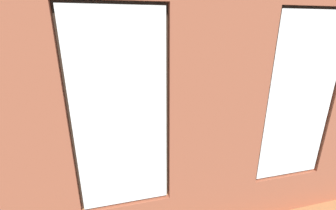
% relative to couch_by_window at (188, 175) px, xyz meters
% --- Properties ---
extents(ground_plane, '(6.98, 6.41, 0.10)m').
position_rel_couch_by_window_xyz_m(ground_plane, '(-0.09, -2.17, -0.38)').
color(ground_plane, '#99663D').
extents(brick_wall_with_windows, '(6.38, 0.30, 3.26)m').
position_rel_couch_by_window_xyz_m(brick_wall_with_windows, '(-0.09, 0.65, 1.28)').
color(brick_wall_with_windows, '#9E5138').
rests_on(brick_wall_with_windows, ground_plane).
extents(white_wall_right, '(0.10, 5.41, 3.26)m').
position_rel_couch_by_window_xyz_m(white_wall_right, '(3.05, -1.97, 1.30)').
color(white_wall_right, silver).
rests_on(white_wall_right, ground_plane).
extents(couch_by_window, '(1.91, 0.87, 0.80)m').
position_rel_couch_by_window_xyz_m(couch_by_window, '(0.00, 0.00, 0.00)').
color(couch_by_window, black).
rests_on(couch_by_window, ground_plane).
extents(couch_left, '(0.89, 1.95, 0.80)m').
position_rel_couch_by_window_xyz_m(couch_left, '(-2.58, -1.40, -0.00)').
color(couch_left, black).
rests_on(couch_left, ground_plane).
extents(coffee_table, '(1.52, 0.85, 0.44)m').
position_rel_couch_by_window_xyz_m(coffee_table, '(-0.19, -2.33, 0.06)').
color(coffee_table, olive).
rests_on(coffee_table, ground_plane).
extents(cup_ceramic, '(0.08, 0.08, 0.09)m').
position_rel_couch_by_window_xyz_m(cup_ceramic, '(0.27, -2.20, 0.16)').
color(cup_ceramic, '#33567F').
rests_on(cup_ceramic, coffee_table).
extents(candle_jar, '(0.08, 0.08, 0.12)m').
position_rel_couch_by_window_xyz_m(candle_jar, '(-0.30, -2.20, 0.17)').
color(candle_jar, '#B7333D').
rests_on(candle_jar, coffee_table).
extents(table_plant_small, '(0.10, 0.10, 0.17)m').
position_rel_couch_by_window_xyz_m(table_plant_small, '(0.00, -2.44, 0.20)').
color(table_plant_small, brown).
rests_on(table_plant_small, coffee_table).
extents(remote_black, '(0.18, 0.11, 0.02)m').
position_rel_couch_by_window_xyz_m(remote_black, '(-0.60, -2.48, 0.13)').
color(remote_black, black).
rests_on(remote_black, coffee_table).
extents(media_console, '(0.91, 0.42, 0.60)m').
position_rel_couch_by_window_xyz_m(media_console, '(2.75, -1.71, -0.03)').
color(media_console, black).
rests_on(media_console, ground_plane).
extents(tv_flatscreen, '(1.07, 0.20, 0.74)m').
position_rel_couch_by_window_xyz_m(tv_flatscreen, '(2.75, -1.71, 0.64)').
color(tv_flatscreen, black).
rests_on(tv_flatscreen, media_console).
extents(papasan_chair, '(1.11, 1.11, 0.70)m').
position_rel_couch_by_window_xyz_m(papasan_chair, '(0.11, -4.31, 0.12)').
color(papasan_chair, olive).
rests_on(papasan_chair, ground_plane).
extents(potted_plant_by_left_couch, '(0.25, 0.25, 0.48)m').
position_rel_couch_by_window_xyz_m(potted_plant_by_left_couch, '(-2.18, -2.83, -0.00)').
color(potted_plant_by_left_couch, '#47423D').
rests_on(potted_plant_by_left_couch, ground_plane).
extents(potted_plant_between_couches, '(1.10, 1.08, 1.38)m').
position_rel_couch_by_window_xyz_m(potted_plant_between_couches, '(-1.41, -0.03, 0.54)').
color(potted_plant_between_couches, beige).
rests_on(potted_plant_between_couches, ground_plane).
extents(potted_plant_foreground_right, '(0.48, 0.48, 0.80)m').
position_rel_couch_by_window_xyz_m(potted_plant_foreground_right, '(2.45, -4.33, 0.16)').
color(potted_plant_foreground_right, brown).
rests_on(potted_plant_foreground_right, ground_plane).
extents(potted_plant_beside_window_right, '(0.78, 0.80, 1.38)m').
position_rel_couch_by_window_xyz_m(potted_plant_beside_window_right, '(2.09, 0.09, 0.47)').
color(potted_plant_beside_window_right, '#47423D').
rests_on(potted_plant_beside_window_right, ground_plane).
extents(potted_plant_corner_near_left, '(0.77, 0.81, 1.33)m').
position_rel_couch_by_window_xyz_m(potted_plant_corner_near_left, '(-2.73, -4.38, 0.29)').
color(potted_plant_corner_near_left, gray).
rests_on(potted_plant_corner_near_left, ground_plane).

